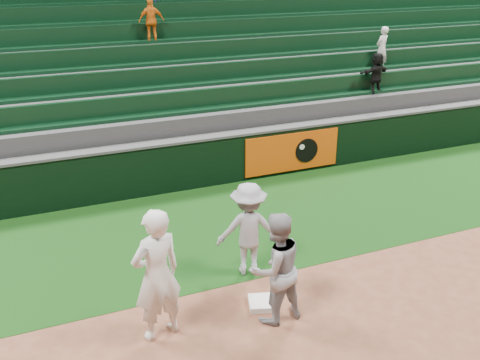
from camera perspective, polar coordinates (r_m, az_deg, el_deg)
name	(u,v)px	position (r m, az deg, el deg)	size (l,w,h in m)	color
ground	(269,311)	(8.81, 3.12, -13.74)	(70.00, 70.00, 0.00)	brown
foul_grass	(208,228)	(11.16, -3.48, -5.17)	(36.00, 4.20, 0.01)	black
first_base	(262,303)	(8.89, 2.39, -12.97)	(0.43, 0.43, 0.10)	white
first_baseman	(157,275)	(7.82, -8.87, -10.01)	(0.76, 0.50, 2.08)	white
baserunner	(276,268)	(8.15, 3.82, -9.39)	(0.88, 0.69, 1.81)	#94969D
base_coach	(248,229)	(9.29, 0.91, -5.28)	(1.11, 0.64, 1.71)	#999CA6
field_wall	(178,164)	(12.82, -6.66, 1.66)	(36.00, 0.45, 1.25)	black
stadium_seating	(139,87)	(16.03, -10.74, 9.74)	(36.00, 5.95, 5.12)	#313133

